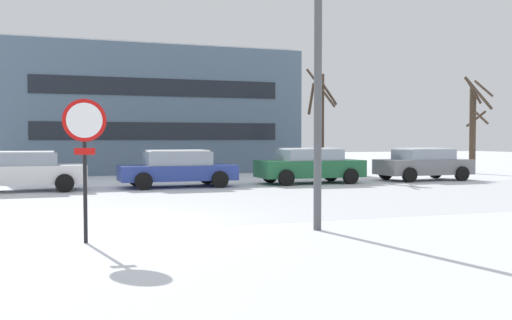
% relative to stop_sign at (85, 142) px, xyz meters
% --- Properties ---
extents(ground_plane, '(120.00, 120.00, 0.00)m').
position_rel_stop_sign_xyz_m(ground_plane, '(0.84, 2.08, -1.79)').
color(ground_plane, white).
extents(road_surface, '(80.00, 9.21, 0.00)m').
position_rel_stop_sign_xyz_m(road_surface, '(0.84, 5.68, -1.79)').
color(road_surface, silver).
rests_on(road_surface, ground).
extents(stop_sign, '(0.76, 0.19, 2.56)m').
position_rel_stop_sign_xyz_m(stop_sign, '(0.00, 0.00, 0.00)').
color(stop_sign, black).
rests_on(stop_sign, ground).
extents(street_lamp, '(1.60, 0.36, 6.47)m').
position_rel_stop_sign_xyz_m(street_lamp, '(4.76, -0.06, 2.08)').
color(street_lamp, '#4C4F54').
rests_on(street_lamp, ground).
extents(parked_car_white, '(4.41, 2.11, 1.41)m').
position_rel_stop_sign_xyz_m(parked_car_white, '(-1.63, 11.28, -1.06)').
color(parked_car_white, white).
rests_on(parked_car_white, ground).
extents(parked_car_blue, '(4.40, 2.13, 1.42)m').
position_rel_stop_sign_xyz_m(parked_car_blue, '(3.93, 11.29, -1.07)').
color(parked_car_blue, '#283D93').
rests_on(parked_car_blue, ground).
extents(parked_car_green, '(4.38, 2.04, 1.47)m').
position_rel_stop_sign_xyz_m(parked_car_green, '(9.49, 11.29, -1.04)').
color(parked_car_green, '#1E6038').
rests_on(parked_car_green, ground).
extents(parked_car_gray, '(4.13, 2.11, 1.44)m').
position_rel_stop_sign_xyz_m(parked_car_gray, '(15.05, 11.31, -1.06)').
color(parked_car_gray, slate).
rests_on(parked_car_gray, ground).
extents(tree_far_left, '(1.69, 1.67, 5.13)m').
position_rel_stop_sign_xyz_m(tree_far_left, '(11.48, 14.47, 0.85)').
color(tree_far_left, '#423326').
rests_on(tree_far_left, ground).
extents(tree_far_right, '(1.82, 1.75, 5.10)m').
position_rel_stop_sign_xyz_m(tree_far_right, '(20.54, 14.66, 0.81)').
color(tree_far_right, '#423326').
rests_on(tree_far_right, ground).
extents(building_far_left, '(15.77, 11.90, 6.82)m').
position_rel_stop_sign_xyz_m(building_far_left, '(4.62, 24.99, 1.62)').
color(building_far_left, slate).
rests_on(building_far_left, ground).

